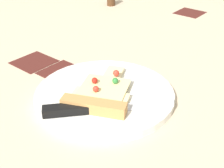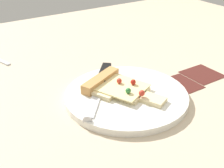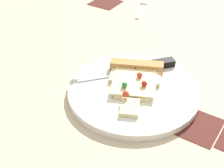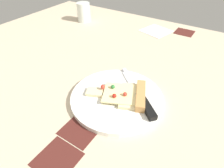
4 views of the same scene
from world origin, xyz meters
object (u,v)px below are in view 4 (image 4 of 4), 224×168
(plate, at_px, (117,98))
(napkin, at_px, (156,31))
(knife, at_px, (140,96))
(drinking_glass, at_px, (84,12))
(pizza_slice, at_px, (125,95))

(plate, relative_size, napkin, 2.15)
(knife, xyz_separation_m, napkin, (-0.52, -0.16, -0.02))
(knife, relative_size, drinking_glass, 1.94)
(napkin, bearing_deg, plate, 10.40)
(pizza_slice, bearing_deg, drinking_glass, 25.26)
(drinking_glass, bearing_deg, pizza_slice, 49.61)
(plate, relative_size, knife, 1.44)
(pizza_slice, height_order, drinking_glass, drinking_glass)
(plate, relative_size, pizza_slice, 1.47)
(plate, distance_m, knife, 0.07)
(drinking_glass, height_order, napkin, drinking_glass)
(napkin, bearing_deg, pizza_slice, 12.94)
(pizza_slice, bearing_deg, knife, -84.67)
(plate, distance_m, pizza_slice, 0.03)
(plate, height_order, napkin, plate)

